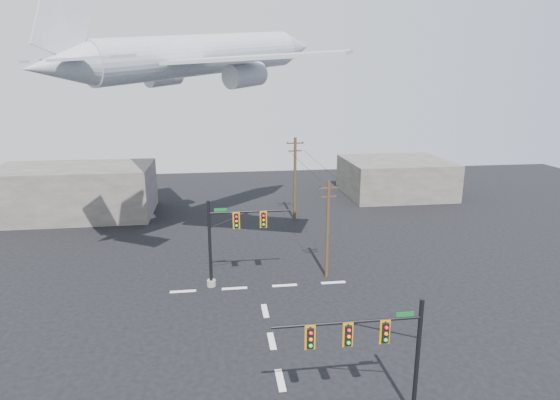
{
  "coord_description": "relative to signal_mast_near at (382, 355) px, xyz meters",
  "views": [
    {
      "loc": [
        -3.06,
        -22.11,
        16.02
      ],
      "look_at": [
        0.67,
        5.0,
        8.92
      ],
      "focal_mm": 30.0,
      "sensor_mm": 36.0,
      "label": 1
    }
  ],
  "objects": [
    {
      "name": "building_left",
      "position": [
        -24.26,
        38.69,
        -0.58
      ],
      "size": [
        18.0,
        10.0,
        6.0
      ],
      "primitive_type": "cube",
      "color": "slate",
      "rests_on": "ground"
    },
    {
      "name": "signal_mast_near",
      "position": [
        0.0,
        0.0,
        0.0
      ],
      "size": [
        7.29,
        0.69,
        6.25
      ],
      "color": "gray",
      "rests_on": "ground"
    },
    {
      "name": "utility_pole_a",
      "position": [
        1.45,
        16.93,
        0.69
      ],
      "size": [
        1.64,
        0.27,
        8.17
      ],
      "rotation": [
        0.0,
        0.0,
        0.09
      ],
      "color": "#4B3120",
      "rests_on": "ground"
    },
    {
      "name": "airliner",
      "position": [
        -8.19,
        25.11,
        14.4
      ],
      "size": [
        26.62,
        25.57,
        8.2
      ],
      "rotation": [
        0.0,
        -0.09,
        0.75
      ],
      "color": "#B5BCC2"
    },
    {
      "name": "lane_markings",
      "position": [
        -4.26,
        9.03,
        -3.57
      ],
      "size": [
        14.0,
        21.2,
        0.01
      ],
      "color": "silver",
      "rests_on": "ground"
    },
    {
      "name": "utility_pole_b",
      "position": [
        1.53,
        33.37,
        1.47
      ],
      "size": [
        1.96,
        0.33,
        9.66
      ],
      "rotation": [
        0.0,
        0.0,
        0.07
      ],
      "color": "#4B3120",
      "rests_on": "ground"
    },
    {
      "name": "power_lines",
      "position": [
        1.49,
        25.15,
        4.69
      ],
      "size": [
        1.77,
        16.44,
        0.03
      ],
      "color": "black"
    },
    {
      "name": "signal_mast_far",
      "position": [
        -6.7,
        16.34,
        0.2
      ],
      "size": [
        6.65,
        0.78,
        7.06
      ],
      "color": "gray",
      "rests_on": "ground"
    },
    {
      "name": "building_right",
      "position": [
        17.74,
        43.69,
        -1.08
      ],
      "size": [
        14.0,
        12.0,
        5.0
      ],
      "primitive_type": "cube",
      "color": "slate",
      "rests_on": "ground"
    },
    {
      "name": "ground",
      "position": [
        -4.26,
        3.69,
        -3.58
      ],
      "size": [
        120.0,
        120.0,
        0.0
      ],
      "primitive_type": "plane",
      "color": "black",
      "rests_on": "ground"
    }
  ]
}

